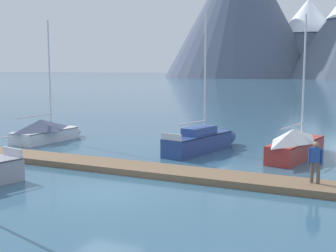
{
  "coord_description": "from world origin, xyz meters",
  "views": [
    {
      "loc": [
        9.61,
        -14.74,
        4.95
      ],
      "look_at": [
        0.0,
        6.0,
        2.0
      ],
      "focal_mm": 48.91,
      "sensor_mm": 36.0,
      "label": 1
    }
  ],
  "objects_px": {
    "sailboat_mid_dock_starboard": "(297,143)",
    "person_on_dock": "(316,160)",
    "sailboat_nearest_berth": "(46,130)",
    "sailboat_mid_dock_port": "(204,140)"
  },
  "relations": [
    {
      "from": "sailboat_mid_dock_starboard",
      "to": "person_on_dock",
      "type": "bearing_deg",
      "value": -74.77
    },
    {
      "from": "sailboat_nearest_berth",
      "to": "sailboat_mid_dock_port",
      "type": "distance_m",
      "value": 10.92
    },
    {
      "from": "person_on_dock",
      "to": "sailboat_nearest_berth",
      "type": "bearing_deg",
      "value": 163.52
    },
    {
      "from": "sailboat_mid_dock_starboard",
      "to": "sailboat_mid_dock_port",
      "type": "bearing_deg",
      "value": -179.33
    },
    {
      "from": "sailboat_nearest_berth",
      "to": "sailboat_mid_dock_port",
      "type": "height_order",
      "value": "sailboat_mid_dock_port"
    },
    {
      "from": "sailboat_mid_dock_port",
      "to": "sailboat_nearest_berth",
      "type": "bearing_deg",
      "value": -174.44
    },
    {
      "from": "sailboat_nearest_berth",
      "to": "person_on_dock",
      "type": "distance_m",
      "value": 18.79
    },
    {
      "from": "sailboat_mid_dock_port",
      "to": "person_on_dock",
      "type": "xyz_separation_m",
      "value": [
        7.14,
        -6.39,
        0.62
      ]
    },
    {
      "from": "sailboat_mid_dock_starboard",
      "to": "person_on_dock",
      "type": "height_order",
      "value": "sailboat_mid_dock_starboard"
    },
    {
      "from": "sailboat_nearest_berth",
      "to": "person_on_dock",
      "type": "height_order",
      "value": "sailboat_nearest_berth"
    }
  ]
}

